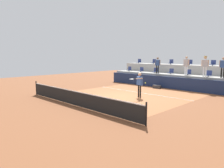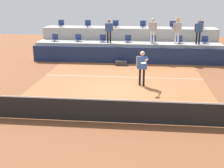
{
  "view_description": "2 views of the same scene",
  "coord_description": "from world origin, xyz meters",
  "px_view_note": "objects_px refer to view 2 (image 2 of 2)",
  "views": [
    {
      "loc": [
        10.37,
        -11.27,
        3.05
      ],
      "look_at": [
        1.01,
        -1.88,
        1.23
      ],
      "focal_mm": 33.74,
      "sensor_mm": 36.0,
      "label": 1
    },
    {
      "loc": [
        1.2,
        -14.32,
        4.6
      ],
      "look_at": [
        -0.15,
        -1.78,
        0.83
      ],
      "focal_mm": 48.87,
      "sensor_mm": 36.0,
      "label": 2
    }
  ],
  "objects_px": {
    "stadium_chair_lower_left": "(78,38)",
    "stadium_chair_upper_far_right": "(201,25)",
    "stadium_chair_lower_right": "(179,40)",
    "stadium_chair_lower_mid_left": "(103,39)",
    "spectator_leaning_on_rail": "(153,28)",
    "equipment_bag": "(121,63)",
    "tennis_ball": "(196,70)",
    "tennis_player": "(142,65)",
    "stadium_chair_upper_left": "(88,24)",
    "stadium_chair_upper_mid_right": "(143,25)",
    "stadium_chair_lower_center": "(128,39)",
    "stadium_chair_lower_far_left": "(55,38)",
    "spectator_with_hat": "(177,28)",
    "stadium_chair_upper_mid_left": "(116,24)",
    "stadium_chair_upper_right": "(173,25)",
    "spectator_in_grey": "(109,29)",
    "stadium_chair_upper_far_left": "(61,24)",
    "stadium_chair_lower_mid_right": "(153,40)",
    "stadium_chair_lower_far_right": "(205,40)",
    "spectator_in_white": "(199,30)"
  },
  "relations": [
    {
      "from": "stadium_chair_upper_mid_left",
      "to": "spectator_in_grey",
      "type": "height_order",
      "value": "spectator_in_grey"
    },
    {
      "from": "stadium_chair_lower_left",
      "to": "spectator_in_white",
      "type": "height_order",
      "value": "spectator_in_white"
    },
    {
      "from": "equipment_bag",
      "to": "tennis_ball",
      "type": "bearing_deg",
      "value": -61.95
    },
    {
      "from": "stadium_chair_lower_mid_right",
      "to": "tennis_ball",
      "type": "xyz_separation_m",
      "value": [
        1.61,
        -8.82,
        0.03
      ]
    },
    {
      "from": "stadium_chair_upper_far_right",
      "to": "spectator_leaning_on_rail",
      "type": "bearing_deg",
      "value": -148.53
    },
    {
      "from": "stadium_chair_upper_mid_right",
      "to": "stadium_chair_upper_far_right",
      "type": "bearing_deg",
      "value": 0.0
    },
    {
      "from": "stadium_chair_upper_mid_left",
      "to": "spectator_leaning_on_rail",
      "type": "bearing_deg",
      "value": -38.39
    },
    {
      "from": "stadium_chair_lower_mid_left",
      "to": "spectator_in_grey",
      "type": "height_order",
      "value": "spectator_in_grey"
    },
    {
      "from": "stadium_chair_lower_mid_right",
      "to": "spectator_leaning_on_rail",
      "type": "distance_m",
      "value": 0.91
    },
    {
      "from": "stadium_chair_upper_left",
      "to": "equipment_bag",
      "type": "relative_size",
      "value": 0.68
    },
    {
      "from": "spectator_in_grey",
      "to": "spectator_leaning_on_rail",
      "type": "xyz_separation_m",
      "value": [
        3.0,
        -0.0,
        0.08
      ]
    },
    {
      "from": "stadium_chair_upper_right",
      "to": "spectator_in_grey",
      "type": "relative_size",
      "value": 0.32
    },
    {
      "from": "stadium_chair_upper_mid_right",
      "to": "spectator_leaning_on_rail",
      "type": "bearing_deg",
      "value": -72.58
    },
    {
      "from": "spectator_leaning_on_rail",
      "to": "tennis_ball",
      "type": "height_order",
      "value": "spectator_leaning_on_rail"
    },
    {
      "from": "stadium_chair_lower_left",
      "to": "equipment_bag",
      "type": "bearing_deg",
      "value": -30.22
    },
    {
      "from": "stadium_chair_lower_mid_left",
      "to": "spectator_leaning_on_rail",
      "type": "relative_size",
      "value": 0.3
    },
    {
      "from": "stadium_chair_lower_mid_right",
      "to": "stadium_chair_upper_mid_left",
      "type": "distance_m",
      "value": 3.44
    },
    {
      "from": "stadium_chair_lower_mid_left",
      "to": "stadium_chair_upper_far_right",
      "type": "height_order",
      "value": "stadium_chair_upper_far_right"
    },
    {
      "from": "stadium_chair_lower_left",
      "to": "stadium_chair_upper_mid_right",
      "type": "relative_size",
      "value": 1.0
    },
    {
      "from": "stadium_chair_lower_right",
      "to": "spectator_in_grey",
      "type": "relative_size",
      "value": 0.32
    },
    {
      "from": "tennis_ball",
      "to": "spectator_in_grey",
      "type": "bearing_deg",
      "value": 118.9
    },
    {
      "from": "stadium_chair_lower_far_right",
      "to": "tennis_ball",
      "type": "bearing_deg",
      "value": -102.52
    },
    {
      "from": "stadium_chair_lower_mid_right",
      "to": "spectator_in_grey",
      "type": "xyz_separation_m",
      "value": [
        -3.05,
        -0.38,
        0.74
      ]
    },
    {
      "from": "stadium_chair_upper_mid_left",
      "to": "stadium_chair_upper_right",
      "type": "distance_m",
      "value": 4.28
    },
    {
      "from": "stadium_chair_lower_mid_right",
      "to": "stadium_chair_lower_right",
      "type": "relative_size",
      "value": 1.0
    },
    {
      "from": "stadium_chair_lower_left",
      "to": "stadium_chair_upper_far_right",
      "type": "relative_size",
      "value": 1.0
    },
    {
      "from": "stadium_chair_lower_far_left",
      "to": "stadium_chair_upper_mid_right",
      "type": "relative_size",
      "value": 1.0
    },
    {
      "from": "stadium_chair_lower_center",
      "to": "stadium_chair_lower_right",
      "type": "distance_m",
      "value": 3.57
    },
    {
      "from": "tennis_player",
      "to": "stadium_chair_upper_left",
      "type": "bearing_deg",
      "value": 117.58
    },
    {
      "from": "stadium_chair_lower_far_left",
      "to": "stadium_chair_lower_center",
      "type": "distance_m",
      "value": 5.32
    },
    {
      "from": "stadium_chair_upper_mid_left",
      "to": "stadium_chair_lower_mid_right",
      "type": "bearing_deg",
      "value": -32.7
    },
    {
      "from": "stadium_chair_lower_mid_right",
      "to": "stadium_chair_upper_left",
      "type": "relative_size",
      "value": 1.0
    },
    {
      "from": "stadium_chair_lower_right",
      "to": "equipment_bag",
      "type": "bearing_deg",
      "value": -154.0
    },
    {
      "from": "stadium_chair_lower_far_left",
      "to": "stadium_chair_lower_right",
      "type": "xyz_separation_m",
      "value": [
        8.88,
        0.0,
        0.0
      ]
    },
    {
      "from": "stadium_chair_lower_left",
      "to": "equipment_bag",
      "type": "xyz_separation_m",
      "value": [
        3.27,
        -1.9,
        -1.31
      ]
    },
    {
      "from": "stadium_chair_lower_far_left",
      "to": "stadium_chair_upper_mid_left",
      "type": "height_order",
      "value": "stadium_chair_upper_mid_left"
    },
    {
      "from": "stadium_chair_lower_far_right",
      "to": "stadium_chair_upper_mid_left",
      "type": "bearing_deg",
      "value": 164.23
    },
    {
      "from": "equipment_bag",
      "to": "stadium_chair_lower_center",
      "type": "bearing_deg",
      "value": 80.05
    },
    {
      "from": "stadium_chair_lower_left",
      "to": "stadium_chair_upper_mid_right",
      "type": "distance_m",
      "value": 5.02
    },
    {
      "from": "stadium_chair_lower_far_left",
      "to": "spectator_with_hat",
      "type": "xyz_separation_m",
      "value": [
        8.67,
        -0.38,
        0.86
      ]
    },
    {
      "from": "stadium_chair_lower_left",
      "to": "stadium_chair_lower_right",
      "type": "distance_m",
      "value": 7.17
    },
    {
      "from": "stadium_chair_upper_left",
      "to": "stadium_chair_lower_mid_left",
      "type": "bearing_deg",
      "value": -52.07
    },
    {
      "from": "stadium_chair_lower_mid_right",
      "to": "spectator_in_grey",
      "type": "bearing_deg",
      "value": -172.83
    },
    {
      "from": "stadium_chair_lower_mid_left",
      "to": "stadium_chair_upper_left",
      "type": "distance_m",
      "value": 2.44
    },
    {
      "from": "stadium_chair_lower_mid_right",
      "to": "stadium_chair_lower_right",
      "type": "height_order",
      "value": "same"
    },
    {
      "from": "stadium_chair_lower_mid_right",
      "to": "equipment_bag",
      "type": "distance_m",
      "value": 3.11
    },
    {
      "from": "stadium_chair_upper_far_left",
      "to": "stadium_chair_lower_right",
      "type": "bearing_deg",
      "value": -11.47
    },
    {
      "from": "spectator_with_hat",
      "to": "spectator_in_white",
      "type": "height_order",
      "value": "spectator_with_hat"
    },
    {
      "from": "spectator_in_grey",
      "to": "stadium_chair_upper_mid_right",
      "type": "bearing_deg",
      "value": 43.31
    },
    {
      "from": "stadium_chair_lower_mid_left",
      "to": "stadium_chair_upper_far_left",
      "type": "height_order",
      "value": "stadium_chair_upper_far_left"
    }
  ]
}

